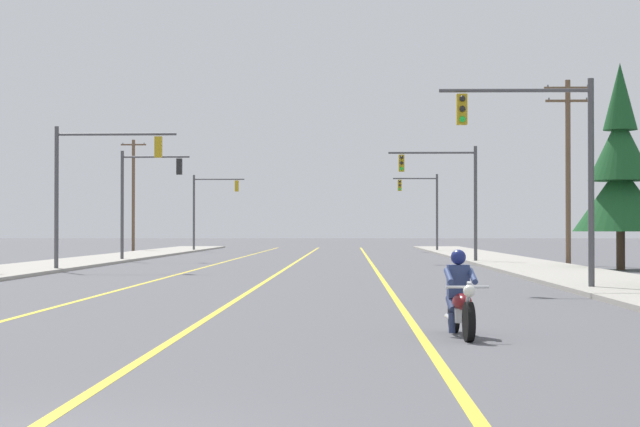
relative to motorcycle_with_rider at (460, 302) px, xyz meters
name	(u,v)px	position (x,y,z in m)	size (l,w,h in m)	color
lane_stripe_center	(291,265)	(-4.74, 35.36, -0.58)	(0.16, 100.00, 0.01)	yellow
lane_stripe_left	(213,265)	(-8.66, 35.36, -0.58)	(0.16, 100.00, 0.01)	yellow
lane_stripe_right	(373,265)	(-0.66, 35.36, -0.58)	(0.16, 100.00, 0.01)	yellow
sidewalk_kerb_right	(536,268)	(6.62, 30.36, -0.52)	(4.40, 110.00, 0.14)	#9E998E
sidewalk_kerb_left	(39,267)	(-16.03, 30.36, -0.52)	(4.40, 110.00, 0.14)	#9E998E
motorcycle_with_rider	(460,302)	(0.00, 0.00, 0.00)	(0.70, 2.19, 1.46)	black
traffic_signal_near_right	(547,151)	(3.92, 13.16, 3.49)	(4.51, 0.38, 6.20)	#47474C
traffic_signal_near_left	(92,175)	(-12.83, 27.15, 3.53)	(5.24, 0.37, 6.20)	#47474C
traffic_signal_mid_right	(450,186)	(3.53, 38.47, 3.50)	(4.69, 0.37, 6.20)	#47474C
traffic_signal_mid_left	(141,189)	(-13.48, 41.37, 3.45)	(3.90, 0.37, 6.20)	#47474C
traffic_signal_far_right	(425,201)	(4.25, 67.26, 3.43)	(3.62, 0.50, 6.20)	#47474C
traffic_signal_far_left	(208,201)	(-13.23, 68.12, 3.47)	(4.19, 0.37, 6.20)	#47474C
utility_pole_right_far	(568,165)	(9.15, 35.67, 4.45)	(2.36, 0.26, 9.29)	brown
utility_pole_left_far	(133,193)	(-19.40, 68.40, 4.16)	(2.07, 0.26, 9.10)	brown
conifer_tree_right_verge_far	(620,175)	(10.14, 29.33, 3.62)	(4.17, 4.17, 9.17)	#423023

